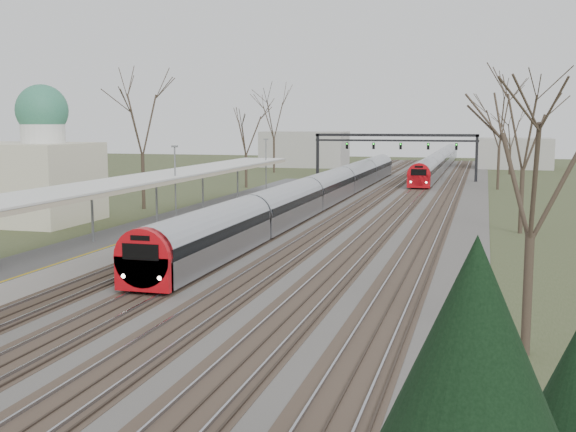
# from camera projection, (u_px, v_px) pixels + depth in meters

# --- Properties ---
(track_bed) EXTENTS (24.00, 160.00, 0.22)m
(track_bed) POSITION_uv_depth(u_px,v_px,m) (354.00, 206.00, 64.95)
(track_bed) COLOR #474442
(track_bed) RESTS_ON ground
(platform) EXTENTS (3.50, 69.00, 1.00)m
(platform) POSITION_uv_depth(u_px,v_px,m) (179.00, 223.00, 50.59)
(platform) COLOR #9E9B93
(platform) RESTS_ON ground
(canopy) EXTENTS (4.10, 50.00, 3.11)m
(canopy) POSITION_uv_depth(u_px,v_px,m) (149.00, 179.00, 45.83)
(canopy) COLOR slate
(canopy) RESTS_ON platform
(dome_building) EXTENTS (10.00, 8.00, 10.30)m
(dome_building) POSITION_uv_depth(u_px,v_px,m) (25.00, 174.00, 53.96)
(dome_building) COLOR beige
(dome_building) RESTS_ON ground
(signal_gantry) EXTENTS (21.00, 0.59, 6.08)m
(signal_gantry) POSITION_uv_depth(u_px,v_px,m) (395.00, 143.00, 93.01)
(signal_gantry) COLOR black
(signal_gantry) RESTS_ON ground
(tree_west_far) EXTENTS (5.50, 5.50, 11.33)m
(tree_west_far) POSITION_uv_depth(u_px,v_px,m) (142.00, 117.00, 61.74)
(tree_west_far) COLOR #2D231C
(tree_west_far) RESTS_ON ground
(tree_east_near) EXTENTS (4.50, 4.50, 9.27)m
(tree_east_near) POSITION_uv_depth(u_px,v_px,m) (534.00, 154.00, 22.52)
(tree_east_near) COLOR #2D231C
(tree_east_near) RESTS_ON ground
(tree_east_far) EXTENTS (5.00, 5.00, 10.30)m
(tree_east_far) POSITION_uv_depth(u_px,v_px,m) (524.00, 126.00, 48.00)
(tree_east_far) COLOR #2D231C
(tree_east_far) RESTS_ON ground
(train_near) EXTENTS (2.62, 75.21, 3.05)m
(train_near) POSITION_uv_depth(u_px,v_px,m) (327.00, 188.00, 66.56)
(train_near) COLOR #999CA3
(train_near) RESTS_ON ground
(train_far) EXTENTS (2.62, 75.21, 3.05)m
(train_far) POSITION_uv_depth(u_px,v_px,m) (440.00, 160.00, 115.61)
(train_far) COLOR #999CA3
(train_far) RESTS_ON ground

